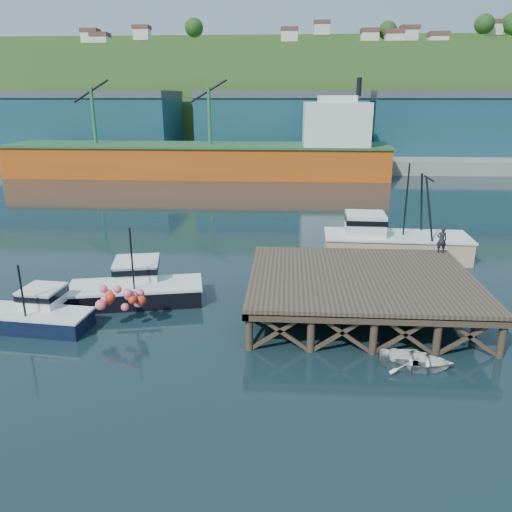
# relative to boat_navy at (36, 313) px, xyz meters

# --- Properties ---
(ground) EXTENTS (300.00, 300.00, 0.00)m
(ground) POSITION_rel_boat_navy_xyz_m (11.30, 2.95, -0.73)
(ground) COLOR black
(ground) RESTS_ON ground
(wharf) EXTENTS (12.00, 10.00, 2.62)m
(wharf) POSITION_rel_boat_navy_xyz_m (16.80, 2.76, 1.21)
(wharf) COLOR brown
(wharf) RESTS_ON ground
(far_quay) EXTENTS (160.00, 40.00, 2.00)m
(far_quay) POSITION_rel_boat_navy_xyz_m (11.30, 72.95, 0.27)
(far_quay) COLOR gray
(far_quay) RESTS_ON ground
(warehouse_left) EXTENTS (32.00, 16.00, 9.00)m
(warehouse_left) POSITION_rel_boat_navy_xyz_m (-23.70, 67.95, 5.77)
(warehouse_left) COLOR #194A55
(warehouse_left) RESTS_ON far_quay
(warehouse_mid) EXTENTS (28.00, 16.00, 9.00)m
(warehouse_mid) POSITION_rel_boat_navy_xyz_m (11.30, 67.95, 5.77)
(warehouse_mid) COLOR #194A55
(warehouse_mid) RESTS_ON far_quay
(warehouse_right) EXTENTS (30.00, 16.00, 9.00)m
(warehouse_right) POSITION_rel_boat_navy_xyz_m (41.30, 67.95, 5.77)
(warehouse_right) COLOR #194A55
(warehouse_right) RESTS_ON far_quay
(cargo_ship) EXTENTS (55.50, 10.00, 13.75)m
(cargo_ship) POSITION_rel_boat_navy_xyz_m (2.83, 50.95, 2.59)
(cargo_ship) COLOR #CD5113
(cargo_ship) RESTS_ON ground
(hillside) EXTENTS (220.00, 50.00, 22.00)m
(hillside) POSITION_rel_boat_navy_xyz_m (11.30, 102.95, 10.27)
(hillside) COLOR #2D511E
(hillside) RESTS_ON ground
(boat_navy) EXTENTS (5.95, 3.39, 3.62)m
(boat_navy) POSITION_rel_boat_navy_xyz_m (0.00, 0.00, 0.00)
(boat_navy) COLOR black
(boat_navy) RESTS_ON ground
(boat_black) EXTENTS (7.89, 6.54, 4.63)m
(boat_black) POSITION_rel_boat_navy_xyz_m (4.13, 3.72, 0.12)
(boat_black) COLOR black
(boat_black) RESTS_ON ground
(trawler) EXTENTS (10.40, 4.02, 6.89)m
(trawler) POSITION_rel_boat_navy_xyz_m (20.44, 12.74, 0.69)
(trawler) COLOR tan
(trawler) RESTS_ON ground
(dinghy) EXTENTS (3.54, 2.86, 0.65)m
(dinghy) POSITION_rel_boat_navy_xyz_m (18.48, -2.85, -0.40)
(dinghy) COLOR silver
(dinghy) RESTS_ON ground
(dockworker) EXTENTS (0.61, 0.42, 1.64)m
(dockworker) POSITION_rel_boat_navy_xyz_m (22.20, 7.35, 2.22)
(dockworker) COLOR black
(dockworker) RESTS_ON wharf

